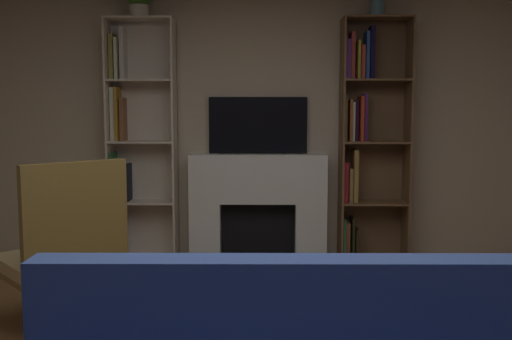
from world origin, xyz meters
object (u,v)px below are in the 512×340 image
at_px(tv, 258,125).
at_px(vase_with_flowers, 378,3).
at_px(bookshelf_right, 366,138).
at_px(fireplace, 258,204).
at_px(bookshelf_left, 136,142).
at_px(armchair, 65,250).

xyz_separation_m(tv, vase_with_flowers, (1.09, -0.12, 1.11)).
height_order(bookshelf_right, vase_with_flowers, vase_with_flowers).
bearing_deg(vase_with_flowers, fireplace, 178.81).
distance_m(fireplace, bookshelf_left, 1.31).
distance_m(tv, vase_with_flowers, 1.56).
bearing_deg(bookshelf_right, tv, 175.61).
relative_size(fireplace, bookshelf_left, 0.61).
distance_m(fireplace, tv, 0.76).
relative_size(bookshelf_left, vase_with_flowers, 7.25).
height_order(fireplace, armchair, armchair).
height_order(bookshelf_left, armchair, bookshelf_left).
distance_m(tv, bookshelf_right, 1.03).
distance_m(bookshelf_right, vase_with_flowers, 1.23).
relative_size(bookshelf_left, armchair, 2.03).
bearing_deg(fireplace, bookshelf_left, 178.21).
distance_m(vase_with_flowers, armchair, 3.46).
bearing_deg(bookshelf_left, vase_with_flowers, -1.50).
height_order(vase_with_flowers, armchair, vase_with_flowers).
bearing_deg(bookshelf_right, armchair, -141.47).
bearing_deg(fireplace, bookshelf_right, 1.19).
height_order(fireplace, bookshelf_left, bookshelf_left).
height_order(tv, vase_with_flowers, vase_with_flowers).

